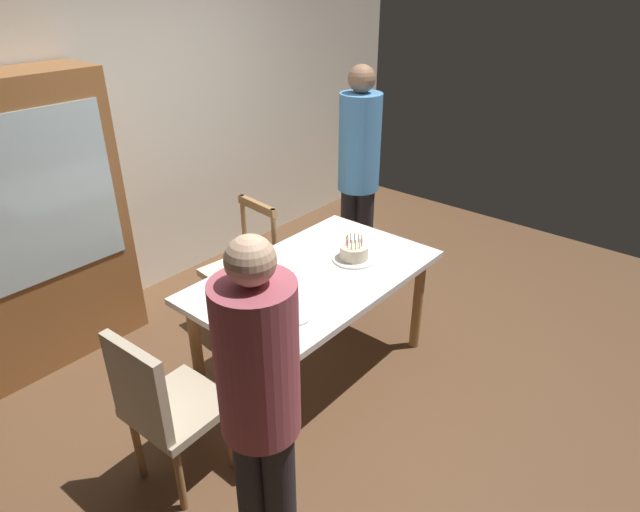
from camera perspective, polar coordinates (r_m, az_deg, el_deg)
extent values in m
plane|color=brown|center=(3.78, -0.50, -11.88)|extent=(6.40, 6.40, 0.00)
cube|color=silver|center=(4.48, -19.26, 11.98)|extent=(6.40, 0.10, 2.60)
cube|color=white|center=(3.35, -0.55, -2.12)|extent=(1.55, 0.93, 0.04)
cylinder|color=#9E7042|center=(2.98, -3.75, -15.76)|extent=(0.07, 0.07, 0.72)
cylinder|color=#9E7042|center=(3.85, 10.21, -4.90)|extent=(0.07, 0.07, 0.72)
cylinder|color=#9E7042|center=(3.42, -12.78, -9.96)|extent=(0.07, 0.07, 0.72)
cylinder|color=#9E7042|center=(4.19, 1.69, -1.48)|extent=(0.07, 0.07, 0.72)
cylinder|color=silver|center=(3.50, 3.56, -0.27)|extent=(0.28, 0.28, 0.01)
cylinder|color=beige|center=(3.48, 3.58, 0.44)|extent=(0.18, 0.18, 0.09)
cylinder|color=#4C7FE5|center=(3.49, 4.05, 1.79)|extent=(0.01, 0.01, 0.05)
sphere|color=#FFC64C|center=(3.47, 4.07, 2.29)|extent=(0.01, 0.01, 0.01)
cylinder|color=#4C7FE5|center=(3.49, 3.64, 1.86)|extent=(0.01, 0.01, 0.05)
sphere|color=#FFC64C|center=(3.48, 3.65, 2.35)|extent=(0.01, 0.01, 0.01)
cylinder|color=#4C7FE5|center=(3.49, 3.22, 1.82)|extent=(0.01, 0.01, 0.05)
sphere|color=#FFC64C|center=(3.47, 3.23, 2.32)|extent=(0.01, 0.01, 0.01)
cylinder|color=#E54C4C|center=(3.47, 2.90, 1.70)|extent=(0.01, 0.01, 0.05)
sphere|color=#FFC64C|center=(3.46, 2.92, 2.20)|extent=(0.01, 0.01, 0.01)
cylinder|color=#D872CC|center=(3.45, 2.78, 1.51)|extent=(0.01, 0.01, 0.05)
sphere|color=#FFC64C|center=(3.43, 2.79, 2.01)|extent=(0.01, 0.01, 0.01)
cylinder|color=#E54C4C|center=(3.42, 2.92, 1.29)|extent=(0.01, 0.01, 0.05)
sphere|color=#FFC64C|center=(3.41, 2.94, 1.80)|extent=(0.01, 0.01, 0.01)
cylinder|color=#F2994C|center=(3.40, 3.33, 1.14)|extent=(0.01, 0.01, 0.05)
sphere|color=#FFC64C|center=(3.39, 3.35, 1.65)|extent=(0.01, 0.01, 0.01)
cylinder|color=#66CC72|center=(3.40, 3.75, 1.11)|extent=(0.01, 0.01, 0.05)
sphere|color=#FFC64C|center=(3.39, 3.76, 1.62)|extent=(0.01, 0.01, 0.01)
cylinder|color=yellow|center=(3.41, 4.19, 1.20)|extent=(0.01, 0.01, 0.05)
sphere|color=#FFC64C|center=(3.40, 4.21, 1.70)|extent=(0.01, 0.01, 0.01)
cylinder|color=#D872CC|center=(3.43, 4.41, 1.35)|extent=(0.01, 0.01, 0.05)
sphere|color=#FFC64C|center=(3.42, 4.43, 1.86)|extent=(0.01, 0.01, 0.01)
cylinder|color=#D872CC|center=(3.47, 4.37, 1.62)|extent=(0.01, 0.01, 0.05)
sphere|color=#FFC64C|center=(3.45, 4.39, 2.12)|extent=(0.01, 0.01, 0.01)
cylinder|color=silver|center=(2.95, -2.87, -6.15)|extent=(0.22, 0.22, 0.01)
cylinder|color=silver|center=(3.41, -4.06, -1.10)|extent=(0.22, 0.22, 0.01)
cube|color=silver|center=(2.87, -5.30, -7.43)|extent=(0.18, 0.05, 0.01)
cube|color=silver|center=(3.31, -5.82, -2.24)|extent=(0.18, 0.04, 0.01)
cube|color=beige|center=(4.02, -8.52, -1.75)|extent=(0.49, 0.49, 0.05)
cylinder|color=#9E7042|center=(4.18, -11.55, -4.51)|extent=(0.04, 0.04, 0.42)
cylinder|color=#9E7042|center=(3.94, -8.82, -6.48)|extent=(0.04, 0.04, 0.42)
cylinder|color=#9E7042|center=(4.34, -7.80, -2.90)|extent=(0.04, 0.04, 0.42)
cylinder|color=#9E7042|center=(4.11, -4.97, -4.68)|extent=(0.04, 0.04, 0.42)
cylinder|color=#9E7042|center=(4.14, -7.98, 3.11)|extent=(0.04, 0.04, 0.50)
cylinder|color=#9E7042|center=(3.87, -4.82, 1.51)|extent=(0.04, 0.04, 0.50)
cube|color=#9E7042|center=(3.91, -6.62, 5.24)|extent=(0.08, 0.40, 0.06)
cube|color=tan|center=(2.95, -14.58, -15.08)|extent=(0.46, 0.46, 0.05)
cylinder|color=#9E7042|center=(3.09, -9.39, -18.17)|extent=(0.04, 0.04, 0.42)
cylinder|color=#9E7042|center=(3.28, -13.65, -15.28)|extent=(0.04, 0.04, 0.42)
cylinder|color=#9E7042|center=(2.95, -14.49, -21.65)|extent=(0.04, 0.04, 0.42)
cylinder|color=#9E7042|center=(3.16, -18.59, -18.31)|extent=(0.04, 0.04, 0.42)
cube|color=tan|center=(2.71, -18.56, -13.25)|extent=(0.07, 0.40, 0.50)
cylinder|color=#262328|center=(2.58, -4.20, -23.85)|extent=(0.14, 0.14, 0.80)
cylinder|color=#262328|center=(2.61, -7.10, -23.08)|extent=(0.14, 0.14, 0.80)
cylinder|color=#A54C59|center=(2.07, -6.62, -10.79)|extent=(0.32, 0.32, 0.66)
sphere|color=#D8AD8C|center=(1.84, -7.33, -0.47)|extent=(0.18, 0.18, 0.18)
cylinder|color=#262328|center=(4.52, 3.02, 1.95)|extent=(0.14, 0.14, 0.88)
cylinder|color=#262328|center=(4.49, 4.63, 1.74)|extent=(0.14, 0.14, 0.88)
cylinder|color=#4C8CC6|center=(4.21, 4.18, 11.77)|extent=(0.32, 0.32, 0.74)
sphere|color=#8C664C|center=(4.11, 4.41, 18.07)|extent=(0.20, 0.20, 0.20)
cube|color=brown|center=(3.95, -27.85, 2.74)|extent=(1.10, 0.44, 1.90)
cube|color=silver|center=(3.67, -27.26, 5.35)|extent=(0.93, 0.01, 1.04)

